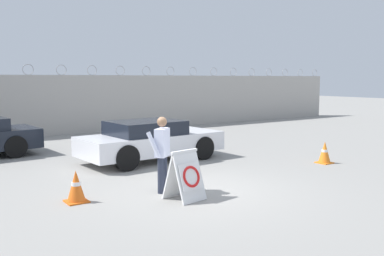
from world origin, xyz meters
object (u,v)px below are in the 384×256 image
security_guard (162,151)px  parked_car_rear_sedan (150,140)px  barricade_sign (186,175)px  traffic_cone_mid (76,186)px  traffic_cone_near (325,153)px

security_guard → parked_car_rear_sedan: bearing=-154.5°
barricade_sign → security_guard: bearing=88.2°
barricade_sign → security_guard: size_ratio=0.62×
security_guard → traffic_cone_mid: bearing=-50.0°
security_guard → parked_car_rear_sedan: (1.56, 3.32, -0.29)m
barricade_sign → traffic_cone_mid: (-1.92, 1.12, -0.19)m
security_guard → traffic_cone_mid: (-1.81, 0.34, -0.59)m
barricade_sign → traffic_cone_mid: bearing=140.4°
barricade_sign → parked_car_rear_sedan: parked_car_rear_sedan is taller
barricade_sign → traffic_cone_mid: size_ratio=1.58×
traffic_cone_near → parked_car_rear_sedan: 5.19m
traffic_cone_mid → security_guard: bearing=-10.7°
traffic_cone_mid → parked_car_rear_sedan: bearing=41.4°
traffic_cone_mid → parked_car_rear_sedan: parked_car_rear_sedan is taller
parked_car_rear_sedan → security_guard: bearing=-118.7°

